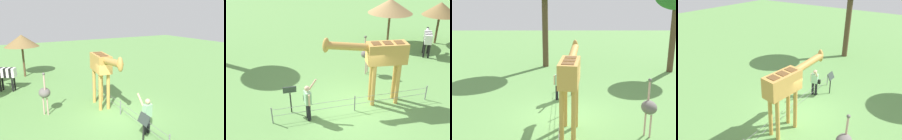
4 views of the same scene
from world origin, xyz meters
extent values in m
plane|color=#60934C|center=(0.00, 0.00, 0.00)|extent=(60.00, 60.00, 0.00)
cylinder|color=#C69347|center=(-0.92, -0.08, 0.99)|extent=(0.18, 0.18, 1.99)
cylinder|color=#C69347|center=(-0.97, -0.52, 0.99)|extent=(0.18, 0.18, 1.99)
cylinder|color=#C69347|center=(-2.01, 0.05, 0.99)|extent=(0.18, 0.18, 1.99)
cylinder|color=#C69347|center=(-2.06, -0.39, 0.99)|extent=(0.18, 0.18, 1.99)
cube|color=#C69347|center=(-1.49, -0.23, 2.44)|extent=(1.77, 0.90, 0.90)
cube|color=brown|center=(-0.99, -0.29, 2.90)|extent=(0.41, 0.48, 0.02)
cube|color=brown|center=(-1.49, -0.23, 2.90)|extent=(0.41, 0.48, 0.02)
cube|color=brown|center=(-1.99, -0.17, 2.90)|extent=(0.41, 0.48, 0.02)
cylinder|color=#C69347|center=(0.09, -0.42, 2.81)|extent=(2.05, 0.56, 0.53)
ellipsoid|color=#C69347|center=(1.08, -0.54, 2.92)|extent=(0.37, 0.30, 0.67)
cylinder|color=brown|center=(1.08, -0.48, 3.10)|extent=(0.05, 0.05, 0.14)
cylinder|color=brown|center=(1.08, -0.60, 3.10)|extent=(0.05, 0.05, 0.14)
cylinder|color=black|center=(2.05, 0.12, 0.39)|extent=(0.14, 0.14, 0.78)
cylinder|color=black|center=(2.02, 0.32, 0.39)|extent=(0.14, 0.14, 0.78)
cube|color=#93C699|center=(2.04, 0.22, 1.06)|extent=(0.29, 0.39, 0.55)
sphere|color=#D8AD8C|center=(2.04, 0.22, 1.47)|extent=(0.22, 0.22, 0.22)
cylinder|color=#D8AD8C|center=(1.79, 0.03, 1.50)|extent=(0.41, 0.13, 0.48)
cylinder|color=#D8AD8C|center=(2.01, 0.44, 1.05)|extent=(0.08, 0.08, 0.50)
cube|color=black|center=(2.11, 0.01, 0.88)|extent=(0.15, 0.21, 0.24)
cylinder|color=black|center=(-6.59, -5.06, 0.47)|extent=(0.12, 0.12, 0.95)
cylinder|color=black|center=(-6.85, -4.92, 0.47)|extent=(0.12, 0.12, 0.95)
cylinder|color=black|center=(-6.19, -4.37, 0.47)|extent=(0.12, 0.12, 0.95)
cylinder|color=black|center=(-6.46, -4.22, 0.47)|extent=(0.12, 0.12, 0.95)
cube|color=silver|center=(-6.27, -4.19, 1.25)|extent=(0.47, 0.37, 0.60)
cube|color=black|center=(-6.35, -4.34, 1.25)|extent=(0.47, 0.37, 0.60)
cube|color=silver|center=(-6.44, -4.49, 1.25)|extent=(0.47, 0.37, 0.60)
cube|color=black|center=(-6.52, -4.64, 1.25)|extent=(0.47, 0.37, 0.60)
cube|color=silver|center=(-6.61, -4.79, 1.25)|extent=(0.47, 0.37, 0.60)
cube|color=black|center=(-6.69, -4.94, 1.25)|extent=(0.47, 0.37, 0.60)
cylinder|color=#CC9E93|center=(-1.70, -3.09, 0.45)|extent=(0.07, 0.07, 0.90)
cylinder|color=#CC9E93|center=(-1.86, -3.25, 0.45)|extent=(0.07, 0.07, 0.90)
ellipsoid|color=#66605B|center=(-1.78, -3.17, 1.18)|extent=(0.70, 0.56, 0.49)
cylinder|color=#CC9E93|center=(-1.63, -3.17, 1.73)|extent=(0.08, 0.08, 0.80)
sphere|color=#66605B|center=(-1.63, -3.17, 2.18)|extent=(0.14, 0.14, 0.14)
cylinder|color=brown|center=(-9.53, -3.21, 1.21)|extent=(0.16, 0.16, 2.43)
cone|color=brown|center=(-9.53, -3.21, 2.89)|extent=(2.60, 2.60, 0.93)
cylinder|color=black|center=(2.69, -0.44, 0.47)|extent=(0.06, 0.06, 0.95)
cube|color=#333D38|center=(2.69, -0.44, 1.13)|extent=(0.56, 0.21, 0.38)
cylinder|color=slate|center=(-3.50, 0.14, 0.38)|extent=(0.05, 0.05, 0.75)
cylinder|color=slate|center=(0.00, 0.14, 0.38)|extent=(0.05, 0.05, 0.75)
cube|color=slate|center=(0.00, 0.14, 0.64)|extent=(7.00, 0.01, 0.01)
cube|color=slate|center=(0.00, 0.14, 0.34)|extent=(7.00, 0.01, 0.01)
camera|label=1|loc=(8.63, -5.00, 5.00)|focal=34.75mm
camera|label=2|loc=(2.95, 8.61, 6.42)|focal=39.44mm
camera|label=3|loc=(-11.34, -0.03, 5.22)|focal=44.83mm
camera|label=4|loc=(-7.74, -5.17, 6.80)|focal=35.44mm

